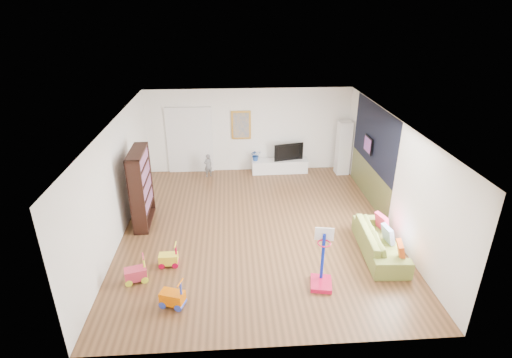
{
  "coord_description": "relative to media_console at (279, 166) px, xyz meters",
  "views": [
    {
      "loc": [
        -0.61,
        -8.54,
        5.18
      ],
      "look_at": [
        0.0,
        0.4,
        1.15
      ],
      "focal_mm": 28.0,
      "sensor_mm": 36.0,
      "label": 1
    }
  ],
  "objects": [
    {
      "name": "navy_accent",
      "position": [
        2.26,
        -2.06,
        1.64
      ],
      "size": [
        0.01,
        3.2,
        1.7
      ],
      "primitive_type": "cube",
      "color": "black",
      "rests_on": "wall_right"
    },
    {
      "name": "basketball_hoop",
      "position": [
        0.13,
        -5.74,
        0.4
      ],
      "size": [
        0.51,
        0.58,
        1.22
      ],
      "primitive_type": "cube",
      "rotation": [
        0.0,
        0.0,
        -0.19
      ],
      "color": "#C20D36",
      "rests_on": "ground"
    },
    {
      "name": "floor",
      "position": [
        -0.98,
        -3.46,
        -0.21
      ],
      "size": [
        6.5,
        7.5,
        0.0
      ],
      "primitive_type": "cube",
      "color": "brown",
      "rests_on": "ground"
    },
    {
      "name": "wall_left",
      "position": [
        -4.23,
        -3.46,
        1.14
      ],
      "size": [
        0.0,
        7.5,
        2.7
      ],
      "primitive_type": "cube",
      "color": "silver",
      "rests_on": "ground"
    },
    {
      "name": "vase_plant",
      "position": [
        -0.78,
        0.04,
        0.39
      ],
      "size": [
        0.37,
        0.34,
        0.36
      ],
      "primitive_type": "imported",
      "rotation": [
        0.0,
        0.0,
        0.18
      ],
      "color": "#1B4393",
      "rests_on": "media_console"
    },
    {
      "name": "wall_front",
      "position": [
        -0.98,
        -7.21,
        1.14
      ],
      "size": [
        6.5,
        0.0,
        2.7
      ],
      "primitive_type": "cube",
      "color": "silver",
      "rests_on": "ground"
    },
    {
      "name": "pillow_center",
      "position": [
        1.83,
        -4.7,
        0.25
      ],
      "size": [
        0.15,
        0.4,
        0.39
      ],
      "primitive_type": "cube",
      "rotation": [
        0.0,
        0.0,
        0.14
      ],
      "color": "silver",
      "rests_on": "sofa"
    },
    {
      "name": "ride_on_pink",
      "position": [
        -3.55,
        -5.36,
        0.07
      ],
      "size": [
        0.48,
        0.37,
        0.57
      ],
      "primitive_type": "cube",
      "rotation": [
        0.0,
        0.0,
        0.28
      ],
      "color": "#CF3350",
      "rests_on": "ground"
    },
    {
      "name": "olive_wainscot",
      "position": [
        2.26,
        -2.06,
        0.29
      ],
      "size": [
        0.01,
        3.2,
        1.0
      ],
      "primitive_type": "cube",
      "color": "brown",
      "rests_on": "wall_right"
    },
    {
      "name": "wall_back",
      "position": [
        -0.98,
        0.29,
        1.14
      ],
      "size": [
        6.5,
        0.0,
        2.7
      ],
      "primitive_type": "cube",
      "color": "white",
      "rests_on": "ground"
    },
    {
      "name": "tall_cabinet",
      "position": [
        2.01,
        -0.2,
        0.66
      ],
      "size": [
        0.41,
        0.41,
        1.74
      ],
      "primitive_type": "cube",
      "rotation": [
        0.0,
        0.0,
        0.02
      ],
      "color": "white",
      "rests_on": "ground"
    },
    {
      "name": "ceiling",
      "position": [
        -0.98,
        -3.46,
        2.49
      ],
      "size": [
        6.5,
        7.5,
        0.0
      ],
      "primitive_type": "cube",
      "color": "white",
      "rests_on": "ground"
    },
    {
      "name": "tv",
      "position": [
        0.26,
        0.07,
        0.49
      ],
      "size": [
        0.98,
        0.35,
        0.56
      ],
      "primitive_type": "imported",
      "rotation": [
        0.0,
        0.0,
        0.23
      ],
      "color": "black",
      "rests_on": "media_console"
    },
    {
      "name": "media_console",
      "position": [
        0.0,
        0.0,
        0.0
      ],
      "size": [
        1.81,
        0.48,
        0.42
      ],
      "primitive_type": "cube",
      "rotation": [
        0.0,
        0.0,
        0.02
      ],
      "color": "white",
      "rests_on": "ground"
    },
    {
      "name": "ride_on_yellow",
      "position": [
        -2.96,
        -4.88,
        0.05
      ],
      "size": [
        0.4,
        0.25,
        0.53
      ],
      "primitive_type": "cube",
      "rotation": [
        0.0,
        0.0,
        0.0
      ],
      "color": "yellow",
      "rests_on": "ground"
    },
    {
      "name": "sofa",
      "position": [
        1.67,
        -4.73,
        0.08
      ],
      "size": [
        0.9,
        2.05,
        0.59
      ],
      "primitive_type": "imported",
      "rotation": [
        0.0,
        0.0,
        1.51
      ],
      "color": "olive",
      "rests_on": "ground"
    },
    {
      "name": "pillow_left",
      "position": [
        1.86,
        -5.34,
        0.25
      ],
      "size": [
        0.18,
        0.4,
        0.38
      ],
      "primitive_type": "cube",
      "rotation": [
        0.0,
        0.0,
        -0.23
      ],
      "color": "#C84A16",
      "rests_on": "sofa"
    },
    {
      "name": "ride_on_orange",
      "position": [
        -2.73,
        -6.12,
        0.08
      ],
      "size": [
        0.49,
        0.39,
        0.58
      ],
      "primitive_type": "cube",
      "rotation": [
        0.0,
        0.0,
        -0.32
      ],
      "color": "#EF6900",
      "rests_on": "ground"
    },
    {
      "name": "doorway",
      "position": [
        -2.88,
        0.25,
        0.84
      ],
      "size": [
        1.45,
        0.06,
        2.1
      ],
      "primitive_type": "cube",
      "color": "white",
      "rests_on": "ground"
    },
    {
      "name": "child",
      "position": [
        -2.31,
        -0.21,
        0.17
      ],
      "size": [
        0.33,
        0.29,
        0.76
      ],
      "primitive_type": "imported",
      "rotation": [
        0.0,
        0.0,
        3.66
      ],
      "color": "slate",
      "rests_on": "ground"
    },
    {
      "name": "painting_back",
      "position": [
        -1.23,
        0.25,
        1.34
      ],
      "size": [
        0.62,
        0.06,
        0.92
      ],
      "primitive_type": "cube",
      "color": "gold",
      "rests_on": "wall_back"
    },
    {
      "name": "pillow_right",
      "position": [
        1.88,
        -4.17,
        0.25
      ],
      "size": [
        0.21,
        0.41,
        0.4
      ],
      "primitive_type": "cube",
      "rotation": [
        0.0,
        0.0,
        0.28
      ],
      "color": "#C3244D",
      "rests_on": "sofa"
    },
    {
      "name": "artwork_right",
      "position": [
        2.19,
        -1.86,
        1.34
      ],
      "size": [
        0.04,
        0.56,
        0.46
      ],
      "primitive_type": "cube",
      "color": "#7F3F8C",
      "rests_on": "wall_right"
    },
    {
      "name": "wall_right",
      "position": [
        2.27,
        -3.46,
        1.14
      ],
      "size": [
        0.0,
        7.5,
        2.7
      ],
      "primitive_type": "cube",
      "color": "white",
      "rests_on": "ground"
    },
    {
      "name": "bookshelf",
      "position": [
        -3.81,
        -2.96,
        0.75
      ],
      "size": [
        0.38,
        1.32,
        1.92
      ],
      "primitive_type": "cube",
      "rotation": [
        0.0,
        0.0,
        0.03
      ],
      "color": "black",
      "rests_on": "ground"
    }
  ]
}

